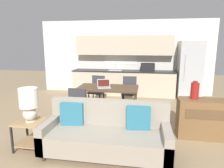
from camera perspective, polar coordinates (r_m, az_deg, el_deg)
name	(u,v)px	position (r m, az deg, el deg)	size (l,w,h in m)	color
ground_plane	(94,158)	(3.50, -5.21, -20.42)	(20.00, 20.00, 0.00)	#9E8460
wall_back	(124,57)	(7.56, 3.54, 7.63)	(6.40, 0.07, 2.70)	silver
kitchen_counter	(124,72)	(7.31, 3.37, 3.48)	(3.70, 0.65, 2.15)	beige
refrigerator	(190,70)	(7.29, 21.27, 3.75)	(0.76, 0.77, 1.95)	#B7BABC
dining_table	(108,90)	(5.06, -1.20, -1.64)	(1.52, 0.84, 0.77)	brown
couch	(106,134)	(3.49, -1.62, -14.08)	(2.09, 0.80, 0.88)	#3D2D1E
side_table	(31,130)	(3.89, -22.20, -12.05)	(0.48, 0.48, 0.52)	tan
table_lamp	(29,102)	(3.72, -22.66, -4.86)	(0.32, 0.32, 0.59)	silver
credenza	(204,119)	(4.41, 24.85, -8.95)	(1.03, 0.44, 0.77)	brown
vase	(195,91)	(4.24, 22.57, -1.75)	(0.16, 0.16, 0.36)	maroon
dining_chair_near_left	(80,105)	(4.51, -9.21, -5.95)	(0.46, 0.46, 0.91)	#38383D
dining_chair_far_right	(129,91)	(5.82, 4.97, -1.91)	(0.43, 0.43, 0.91)	#38383D
dining_chair_far_left	(97,90)	(5.96, -4.28, -1.59)	(0.47, 0.47, 0.91)	#38383D
laptop	(104,85)	(5.01, -2.32, -0.42)	(0.38, 0.34, 0.20)	#B7BABC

